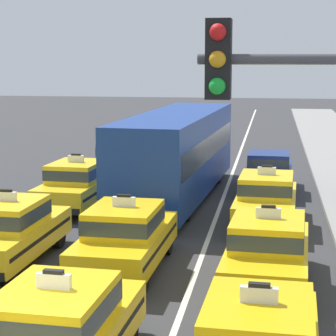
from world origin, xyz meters
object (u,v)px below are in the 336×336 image
object	(u,v)px
sedan_left_fourth	(120,159)
taxi_center_nearest	(58,333)
taxi_right_second	(268,250)
bus_center_third	(178,150)
sedan_left_fifth	(147,142)
taxi_left_second	(9,230)
sedan_right_fourth	(269,171)
taxi_right_third	(266,199)
taxi_left_sixth	(161,131)
taxi_left_third	(77,184)
taxi_center_second	(125,237)

from	to	relation	value
sedan_left_fourth	taxi_center_nearest	bearing A→B (deg)	-79.77
taxi_right_second	bus_center_third	bearing A→B (deg)	110.36
sedan_left_fifth	taxi_center_nearest	size ratio (longest dim) A/B	0.95
taxi_left_second	sedan_right_fourth	size ratio (longest dim) A/B	1.06
taxi_left_second	taxi_right_third	size ratio (longest dim) A/B	0.99
sedan_right_fourth	taxi_right_third	bearing A→B (deg)	-90.35
taxi_left_sixth	sedan_right_fourth	bearing A→B (deg)	-63.34
taxi_left_third	sedan_left_fifth	distance (m)	11.79
taxi_center_nearest	taxi_right_second	distance (m)	6.06
sedan_left_fourth	taxi_right_third	xyz separation A→B (m)	(6.43, -7.37, 0.03)
sedan_left_fifth	taxi_left_sixth	size ratio (longest dim) A/B	0.96
taxi_left_third	taxi_left_second	bearing A→B (deg)	-89.10
taxi_left_sixth	taxi_center_nearest	size ratio (longest dim) A/B	0.99
taxi_center_second	bus_center_third	bearing A→B (deg)	89.78
taxi_center_nearest	taxi_left_third	bearing A→B (deg)	105.57
taxi_center_nearest	sedan_right_fourth	bearing A→B (deg)	78.77
taxi_left_sixth	taxi_right_second	size ratio (longest dim) A/B	0.99
taxi_left_third	taxi_center_second	bearing A→B (deg)	-63.62
taxi_center_second	sedan_right_fourth	bearing A→B (deg)	71.85
taxi_left_second	sedan_right_fourth	distance (m)	12.13
taxi_left_sixth	bus_center_third	bearing A→B (deg)	-77.90
taxi_left_sixth	taxi_center_nearest	bearing A→B (deg)	-83.47
taxi_left_third	sedan_left_fourth	bearing A→B (deg)	88.86
sedan_left_fifth	taxi_right_second	world-z (taller)	taxi_right_second
taxi_center_second	sedan_right_fourth	size ratio (longest dim) A/B	1.06
sedan_left_fourth	taxi_center_second	world-z (taller)	taxi_center_second
taxi_left_third	sedan_left_fifth	bearing A→B (deg)	89.08
taxi_center_nearest	bus_center_third	size ratio (longest dim) A/B	0.41
taxi_center_second	sedan_left_fourth	bearing A→B (deg)	103.91
taxi_center_nearest	bus_center_third	xyz separation A→B (m)	(-0.17, 14.38, 0.94)
taxi_left_third	sedan_left_fourth	xyz separation A→B (m)	(0.12, 5.94, -0.03)
bus_center_third	taxi_left_sixth	bearing A→B (deg)	102.10
taxi_left_second	taxi_left_sixth	world-z (taller)	same
taxi_left_sixth	taxi_right_third	xyz separation A→B (m)	(6.50, -18.42, 0.00)
taxi_left_sixth	taxi_right_second	world-z (taller)	same
taxi_left_second	taxi_center_nearest	size ratio (longest dim) A/B	0.99
taxi_center_nearest	sedan_right_fourth	world-z (taller)	taxi_center_nearest
bus_center_third	taxi_center_second	bearing A→B (deg)	-90.22
taxi_left_third	taxi_center_nearest	size ratio (longest dim) A/B	1.00
taxi_right_second	taxi_center_second	bearing A→B (deg)	169.80
sedan_left_fourth	taxi_center_second	distance (m)	12.72
sedan_left_fifth	bus_center_third	distance (m)	10.07
taxi_center_nearest	sedan_right_fourth	size ratio (longest dim) A/B	1.06
sedan_left_fifth	taxi_center_nearest	xyz separation A→B (m)	(3.19, -23.93, 0.03)
taxi_center_nearest	sedan_left_fifth	bearing A→B (deg)	97.60
sedan_left_fourth	taxi_center_second	bearing A→B (deg)	-76.09
taxi_center_nearest	taxi_right_second	size ratio (longest dim) A/B	1.00
taxi_left_second	taxi_right_second	bearing A→B (deg)	-6.61
taxi_left_second	taxi_center_second	bearing A→B (deg)	-2.51
sedan_left_fourth	taxi_center_nearest	xyz separation A→B (m)	(3.26, -18.08, 0.03)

